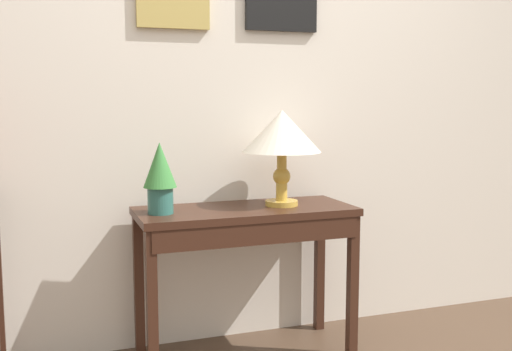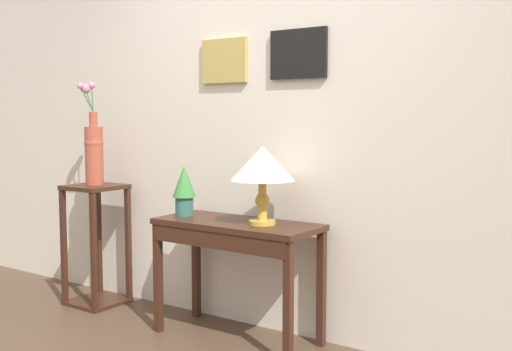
{
  "view_description": "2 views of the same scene",
  "coord_description": "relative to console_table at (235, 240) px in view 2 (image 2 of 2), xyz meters",
  "views": [
    {
      "loc": [
        -1.03,
        -1.45,
        1.25
      ],
      "look_at": [
        -0.03,
        1.36,
        0.87
      ],
      "focal_mm": 42.62,
      "sensor_mm": 36.0,
      "label": 1
    },
    {
      "loc": [
        2.1,
        -1.72,
        1.36
      ],
      "look_at": [
        -0.03,
        1.32,
        1.01
      ],
      "focal_mm": 43.42,
      "sensor_mm": 36.0,
      "label": 2
    }
  ],
  "objects": [
    {
      "name": "back_wall_with_art",
      "position": [
        0.12,
        0.33,
        0.78
      ],
      "size": [
        9.0,
        0.13,
        2.8
      ],
      "color": "beige",
      "rests_on": "ground"
    },
    {
      "name": "console_table",
      "position": [
        0.0,
        0.0,
        0.0
      ],
      "size": [
        1.03,
        0.44,
        0.73
      ],
      "color": "#381E14",
      "rests_on": "ground"
    },
    {
      "name": "table_lamp",
      "position": [
        0.19,
        0.02,
        0.46
      ],
      "size": [
        0.38,
        0.38,
        0.46
      ],
      "color": "gold",
      "rests_on": "console_table"
    },
    {
      "name": "potted_plant_on_console",
      "position": [
        -0.41,
        0.01,
        0.29
      ],
      "size": [
        0.15,
        0.15,
        0.32
      ],
      "color": "#2D665B",
      "rests_on": "console_table"
    },
    {
      "name": "pedestal_stand_left",
      "position": [
        -1.27,
        0.02,
        -0.18
      ],
      "size": [
        0.37,
        0.37,
        0.88
      ],
      "color": "#381E14",
      "rests_on": "ground"
    },
    {
      "name": "flower_vase_tall",
      "position": [
        -1.28,
        0.02,
        0.52
      ],
      "size": [
        0.16,
        0.17,
        0.74
      ],
      "color": "#9E4733",
      "rests_on": "pedestal_stand_left"
    }
  ]
}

